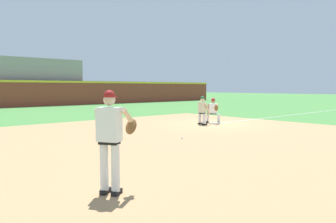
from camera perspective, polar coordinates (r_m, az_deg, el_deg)
name	(u,v)px	position (r m, az deg, el deg)	size (l,w,h in m)	color
ground_plane	(214,124)	(17.14, 8.06, -2.19)	(160.00, 160.00, 0.00)	#47843D
infield_dirt_patch	(188,142)	(11.45, 3.45, -5.33)	(18.00, 18.00, 0.01)	tan
foul_line_stripe	(297,114)	(24.62, 21.55, -0.47)	(17.84, 0.10, 0.00)	white
first_base_bag	(214,123)	(17.14, 8.06, -2.04)	(0.38, 0.38, 0.09)	white
baseball	(182,138)	(12.14, 2.47, -4.62)	(0.07, 0.07, 0.07)	white
pitcher	(111,136)	(5.87, -9.86, -4.14)	(0.84, 0.58, 1.86)	black
first_baseman	(213,109)	(17.53, 7.90, 0.36)	(0.81, 1.04, 1.34)	black
baserunner	(202,109)	(16.66, 6.00, 0.38)	(0.54, 0.65, 1.46)	black
outfield_wall	(47,92)	(35.44, -20.32, 3.15)	(48.00, 0.54, 2.60)	brown
stadium_seating_block	(36,82)	(38.15, -21.97, 4.79)	(8.78, 4.20, 4.90)	gray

